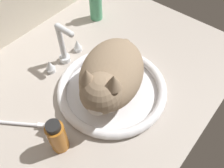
{
  "coord_description": "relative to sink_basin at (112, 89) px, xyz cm",
  "views": [
    {
      "loc": [
        -34.39,
        -37.41,
        68.24
      ],
      "look_at": [
        1.86,
        -7.78,
        7.0
      ],
      "focal_mm": 38.2,
      "sensor_mm": 36.0,
      "label": 1
    }
  ],
  "objects": [
    {
      "name": "toothbrush",
      "position": [
        -27.11,
        13.29,
        -0.73
      ],
      "size": [
        9.73,
        13.77,
        1.7
      ],
      "color": "silver",
      "rests_on": "countertop"
    },
    {
      "name": "faucet",
      "position": [
        0.0,
        21.93,
        5.2
      ],
      "size": [
        16.92,
        9.13,
        16.99
      ],
      "color": "silver",
      "rests_on": "countertop"
    },
    {
      "name": "sink_basin",
      "position": [
        0.0,
        0.0,
        0.0
      ],
      "size": [
        36.43,
        36.43,
        3.05
      ],
      "color": "white",
      "rests_on": "countertop"
    },
    {
      "name": "soap_pump_bottle",
      "position": [
        26.37,
        30.32,
        4.7
      ],
      "size": [
        5.24,
        5.24,
        16.11
      ],
      "color": "#4C9E70",
      "rests_on": "countertop"
    },
    {
      "name": "amber_bottle",
      "position": [
        -24.17,
        -0.74,
        4.5
      ],
      "size": [
        5.07,
        5.07,
        12.44
      ],
      "color": "#B2661E",
      "rests_on": "countertop"
    },
    {
      "name": "countertop",
      "position": [
        -1.86,
        7.78,
        -2.86
      ],
      "size": [
        109.45,
        76.53,
        3.0
      ],
      "primitive_type": "cube",
      "color": "#ADA399",
      "rests_on": "ground"
    },
    {
      "name": "cat",
      "position": [
        -2.26,
        -1.01,
        9.17
      ],
      "size": [
        35.32,
        28.65,
        19.35
      ],
      "color": "#8C755B",
      "rests_on": "sink_basin"
    }
  ]
}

